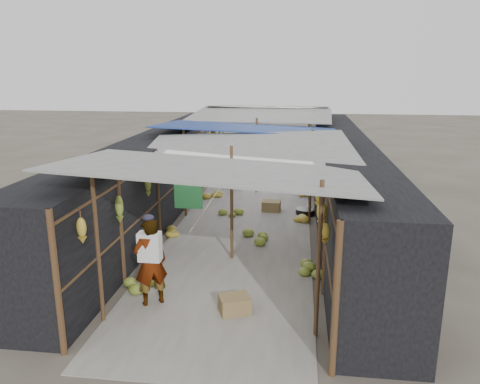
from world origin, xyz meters
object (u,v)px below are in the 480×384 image
at_px(vendor_elderly, 151,262).
at_px(shopper_blue, 235,164).
at_px(crate_near, 235,305).
at_px(black_basin, 305,212).
at_px(vendor_seated, 288,172).

relative_size(vendor_elderly, shopper_blue, 0.91).
relative_size(crate_near, black_basin, 0.90).
xyz_separation_m(vendor_elderly, shopper_blue, (0.37, 8.62, 0.09)).
distance_m(crate_near, vendor_elderly, 1.69).
xyz_separation_m(black_basin, shopper_blue, (-2.48, 2.72, 0.83)).
bearing_deg(black_basin, vendor_seated, 99.14).
height_order(crate_near, vendor_seated, vendor_seated).
distance_m(vendor_elderly, vendor_seated, 10.09).
distance_m(crate_near, vendor_seated, 9.99).
bearing_deg(black_basin, crate_near, -102.19).
bearing_deg(crate_near, vendor_seated, 64.58).
height_order(black_basin, vendor_elderly, vendor_elderly).
distance_m(shopper_blue, vendor_seated, 2.26).
xyz_separation_m(crate_near, shopper_blue, (-1.18, 8.75, 0.76)).
bearing_deg(vendor_seated, black_basin, 4.58).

